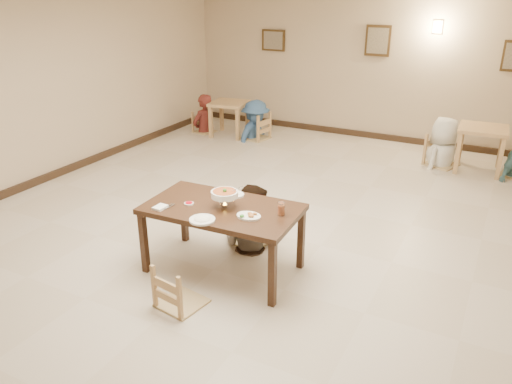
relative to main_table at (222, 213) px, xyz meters
The scene contains 27 objects.
floor 1.26m from the main_table, 95.13° to the left, with size 10.00×10.00×0.00m, color beige.
wall_back 6.09m from the main_table, 90.89° to the left, with size 10.00×10.00×0.00m, color #C3AB8E.
wall_left 4.30m from the main_table, 165.73° to the left, with size 10.00×10.00×0.00m, color #C3AB8E.
baseboard_back 6.05m from the main_table, 90.89° to the left, with size 8.00×0.06×0.12m, color #2F2015.
baseboard_left 4.24m from the main_table, 165.63° to the left, with size 0.06×10.00×0.12m, color #2F2015.
picture_a 6.53m from the main_table, 110.93° to the left, with size 0.55×0.04×0.45m.
picture_b 6.14m from the main_table, 89.94° to the left, with size 0.50×0.04×0.60m.
wall_sconce 6.31m from the main_table, 79.55° to the left, with size 0.16×0.05×0.22m, color #FFD88C.
main_table is the anchor object (origin of this frame).
chair_far 0.77m from the main_table, 92.08° to the left, with size 0.43×0.43×0.92m.
chair_near 0.83m from the main_table, 91.97° to the right, with size 0.43×0.43×0.91m.
main_diner 0.67m from the main_table, 89.73° to the left, with size 0.79×0.61×1.62m, color gray.
curry_warmer 0.24m from the main_table, ahead, with size 0.33×0.29×0.26m.
rice_plate_far 0.35m from the main_table, 100.90° to the left, with size 0.29×0.29×0.07m.
rice_plate_near 0.41m from the main_table, 89.76° to the right, with size 0.27×0.27×0.06m.
fried_plate 0.41m from the main_table, 15.02° to the right, with size 0.27×0.27×0.06m.
chili_dish 0.39m from the main_table, 161.85° to the right, with size 0.11×0.11×0.02m.
napkin_cutlery 0.67m from the main_table, 148.07° to the right, with size 0.15×0.23×0.03m.
drink_glass 0.69m from the main_table, ahead, with size 0.07×0.07×0.14m.
bg_table_left 5.52m from the main_table, 119.74° to the left, with size 0.84×0.84×0.73m.
bg_table_right 5.39m from the main_table, 65.37° to the left, with size 0.82×0.82×0.78m.
bg_chair_ll 5.82m from the main_table, 125.27° to the left, with size 0.41×0.41×0.87m.
bg_chair_lr 5.28m from the main_table, 113.75° to the left, with size 0.50×0.50×1.06m.
bg_chair_rl 5.17m from the main_table, 71.45° to the left, with size 0.51×0.51×1.08m.
bg_diner_a 5.81m from the main_table, 125.27° to the left, with size 0.62×0.40×1.69m, color #5D201C.
bg_diner_b 5.27m from the main_table, 113.75° to the left, with size 1.06×0.61×1.64m, color #385F92.
bg_diner_c 5.17m from the main_table, 71.45° to the left, with size 0.86×0.56×1.77m, color silver.
Camera 1 is at (2.73, -5.27, 3.04)m, focal length 35.00 mm.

